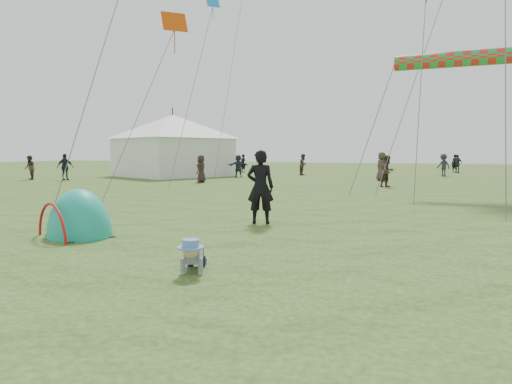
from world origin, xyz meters
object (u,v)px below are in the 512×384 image
at_px(crawling_toddler, 193,254).
at_px(event_marquee, 173,143).
at_px(popup_tent, 80,236).
at_px(standing_adult, 260,187).

height_order(crawling_toddler, event_marquee, event_marquee).
xyz_separation_m(popup_tent, standing_adult, (2.93, 3.07, 0.92)).
bearing_deg(standing_adult, crawling_toddler, 82.64).
relative_size(popup_tent, event_marquee, 0.29).
relative_size(crawling_toddler, popup_tent, 0.35).
bearing_deg(crawling_toddler, standing_adult, 78.33).
bearing_deg(popup_tent, event_marquee, 142.63).
bearing_deg(crawling_toddler, event_marquee, 102.00).
bearing_deg(standing_adult, event_marquee, -69.04).
relative_size(crawling_toddler, event_marquee, 0.10).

